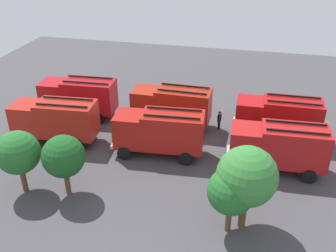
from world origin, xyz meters
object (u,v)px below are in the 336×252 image
fire_truck_2 (79,96)px  firefighter_1 (325,130)px  fire_truck_4 (160,131)px  firefighter_0 (153,126)px  traffic_cone_0 (86,105)px  firefighter_4 (61,119)px  fire_truck_0 (278,116)px  tree_3 (18,153)px  tree_2 (63,157)px  fire_truck_5 (55,119)px  tree_1 (231,192)px  fire_truck_3 (279,146)px  firefighter_3 (219,119)px  fire_truck_1 (172,105)px  tree_0 (247,177)px  firefighter_2 (195,129)px

fire_truck_2 → firefighter_1: size_ratio=4.50×
fire_truck_2 → fire_truck_4: bearing=148.6°
firefighter_0 → traffic_cone_0: 9.00m
firefighter_4 → firefighter_0: bearing=18.5°
fire_truck_4 → firefighter_4: 10.10m
fire_truck_0 → firefighter_1: 4.35m
tree_3 → fire_truck_4: bearing=-140.0°
tree_2 → fire_truck_5: bearing=-57.5°
firefighter_4 → traffic_cone_0: firefighter_4 is taller
tree_1 → fire_truck_2: bearing=-38.9°
fire_truck_3 → firefighter_3: (4.93, -5.52, -1.20)m
fire_truck_0 → fire_truck_1: bearing=-1.6°
fire_truck_2 → tree_3: size_ratio=1.58×
fire_truck_4 → tree_0: tree_0 is taller
fire_truck_2 → firefighter_4: (0.68, 2.65, -1.22)m
fire_truck_0 → fire_truck_4: 10.32m
fire_truck_1 → tree_1: (-6.30, 12.37, 0.81)m
tree_2 → firefighter_1: bearing=-146.9°
fire_truck_1 → traffic_cone_0: 9.56m
tree_0 → tree_1: tree_0 is taller
fire_truck_2 → firefighter_1: bearing=178.4°
fire_truck_0 → firefighter_2: bearing=14.4°
fire_truck_1 → fire_truck_3: same height
fire_truck_5 → firefighter_4: (0.80, -2.26, -1.22)m
fire_truck_1 → fire_truck_3: 10.53m
fire_truck_0 → tree_3: (17.22, 11.49, 0.96)m
fire_truck_3 → traffic_cone_0: (18.43, -6.82, -1.87)m
fire_truck_1 → fire_truck_2: (8.99, 0.03, 0.00)m
firefighter_4 → tree_3: 9.39m
fire_truck_1 → firefighter_1: size_ratio=4.46×
fire_truck_1 → traffic_cone_0: bearing=-9.4°
tree_0 → firefighter_0: bearing=-49.2°
firefighter_0 → tree_1: size_ratio=0.41×
firefighter_0 → tree_3: 11.76m
fire_truck_2 → fire_truck_0: bearing=176.4°
fire_truck_5 → firefighter_1: size_ratio=4.53×
fire_truck_0 → firefighter_2: 7.16m
fire_truck_1 → fire_truck_2: same height
fire_truck_5 → tree_1: tree_1 is taller
firefighter_1 → firefighter_4: (23.04, 3.29, 0.03)m
tree_0 → tree_2: bearing=-2.8°
fire_truck_5 → tree_0: size_ratio=1.31×
tree_1 → fire_truck_0: bearing=-103.7°
fire_truck_3 → tree_3: (17.16, 6.57, 0.96)m
fire_truck_3 → firefighter_2: size_ratio=3.96×
firefighter_0 → tree_1: tree_1 is taller
firefighter_2 → firefighter_4: (12.11, 0.68, -0.11)m
fire_truck_4 → tree_3: bearing=36.0°
fire_truck_2 → tree_3: tree_3 is taller
traffic_cone_0 → tree_0: bearing=140.2°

